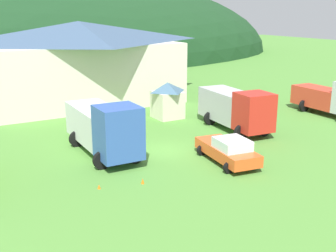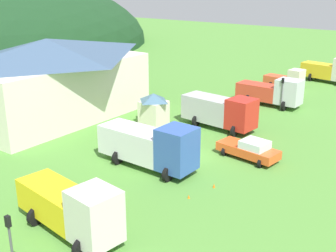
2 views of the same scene
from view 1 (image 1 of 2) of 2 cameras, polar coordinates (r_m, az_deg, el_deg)
ground_plane at (r=28.51m, az=-0.51°, el=-3.39°), size 200.00×200.00×0.00m
forested_hill_backdrop at (r=87.47m, az=-21.43°, el=8.35°), size 120.05×60.00×34.58m
depot_building at (r=44.16m, az=-11.75°, el=8.59°), size 19.73×12.57×8.11m
play_shed_cream at (r=36.88m, az=-0.07°, el=3.57°), size 2.45×2.49×3.14m
box_truck_blue at (r=27.66m, az=-8.65°, el=-0.12°), size 3.40×8.22×3.72m
crane_truck_red at (r=33.45m, az=9.18°, el=2.46°), size 3.64×7.63×3.37m
tow_truck_silver at (r=40.25m, az=21.58°, el=3.55°), size 3.22×7.46×3.30m
service_pickup_orange at (r=26.41m, az=8.09°, el=-3.21°), size 2.81×5.25×1.66m
traffic_cone_near_pickup at (r=23.38m, az=-3.43°, el=-7.77°), size 0.36×0.36×0.62m
traffic_cone_mid_row at (r=23.02m, az=-9.28°, el=-8.34°), size 0.36×0.36×0.49m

